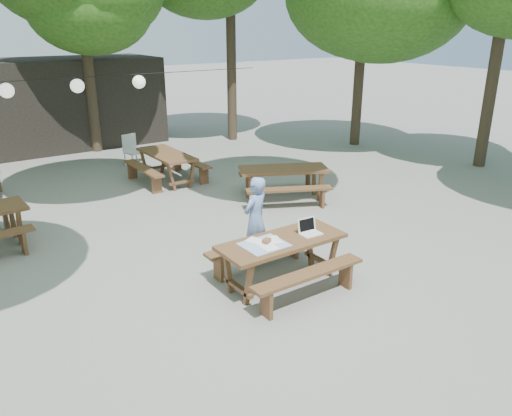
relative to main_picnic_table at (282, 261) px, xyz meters
name	(u,v)px	position (x,y,z in m)	size (l,w,h in m)	color
ground	(207,262)	(-0.60, 1.33, -0.39)	(80.00, 80.00, 0.00)	slate
pavilion	(64,102)	(-0.10, 11.83, 1.01)	(6.00, 3.00, 2.80)	black
main_picnic_table	(282,261)	(0.00, 0.00, 0.00)	(2.00, 1.58, 0.75)	#4D371B
picnic_table_ne	(283,183)	(2.47, 3.18, 0.00)	(2.40, 2.25, 0.75)	#4D371B
picnic_table_far_e	(167,167)	(0.85, 5.99, 0.00)	(1.61, 2.01, 0.75)	#4D371B
woman	(255,219)	(0.18, 0.98, 0.35)	(0.54, 0.35, 1.47)	#6F8DCA
plastic_chair	(134,157)	(0.70, 7.91, -0.13)	(0.52, 0.52, 0.90)	silver
laptop	(309,230)	(0.50, -0.04, 0.42)	(0.34, 0.28, 0.24)	white
tabletop_clutter	(265,244)	(-0.32, 0.01, 0.37)	(0.68, 0.62, 0.08)	#3D72D2
paper_lanterns	(78,86)	(-0.79, 7.33, 2.02)	(9.00, 0.34, 0.38)	black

